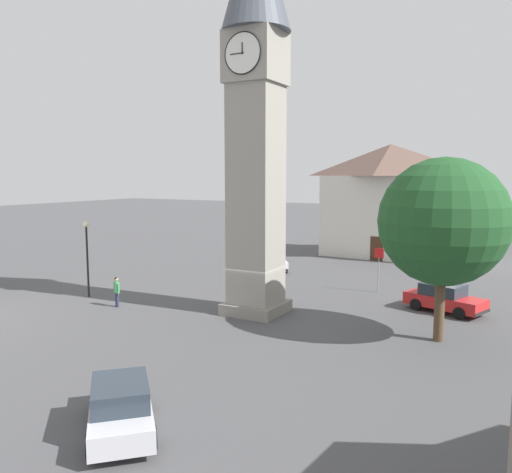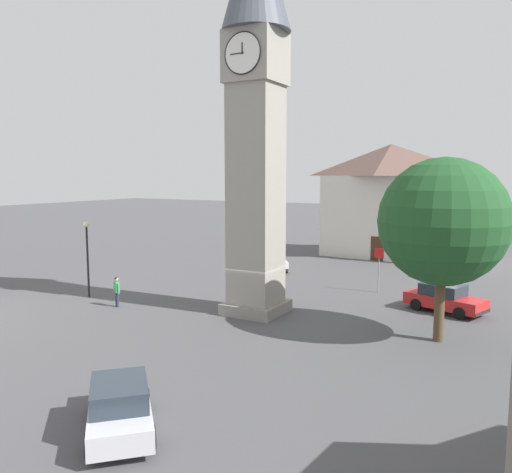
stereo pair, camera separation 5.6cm
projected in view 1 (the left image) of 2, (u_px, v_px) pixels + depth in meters
The scene contains 10 objects.
ground_plane at pixel (256, 313), 27.40m from camera, with size 200.00×200.00×0.00m, color #4C4C4F.
clock_tower at pixel (256, 78), 25.93m from camera, with size 3.56×3.56×20.99m.
car_blue_kerb at pixel (444, 298), 27.50m from camera, with size 4.45×2.94×1.53m.
car_silver_kerb at pixel (273, 260), 39.59m from camera, with size 3.78×4.33×1.53m.
car_red_corner at pixel (121, 406), 14.64m from camera, with size 4.10×4.12×1.53m.
pedestrian at pixel (117, 289), 28.52m from camera, with size 0.52×0.35×1.69m.
tree at pixel (443, 222), 22.13m from camera, with size 5.60×5.60×8.15m.
building_shop_left at pixel (389, 200), 45.96m from camera, with size 11.77×7.11×10.09m.
lamp_post at pixel (87, 246), 30.56m from camera, with size 0.36×0.36×4.62m.
road_sign at pixel (379, 263), 31.93m from camera, with size 0.60×0.07×2.80m.
Camera 1 is at (-12.94, 23.37, 7.36)m, focal length 35.79 mm.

